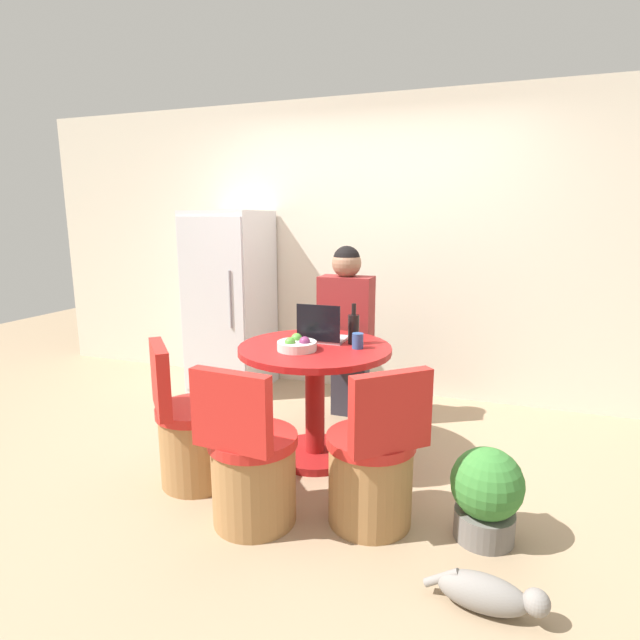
{
  "coord_description": "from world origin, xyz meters",
  "views": [
    {
      "loc": [
        1.0,
        -2.79,
        1.58
      ],
      "look_at": [
        -0.06,
        0.21,
        0.92
      ],
      "focal_mm": 28.0,
      "sensor_mm": 36.0,
      "label": 1
    }
  ],
  "objects_px": {
    "chair_near_right_corner": "(372,471)",
    "bottle": "(354,328)",
    "chair_near_left_corner": "(193,436)",
    "person_seated": "(347,325)",
    "laptop": "(322,333)",
    "potted_plant": "(486,493)",
    "refrigerator": "(231,301)",
    "fruit_bowl": "(297,345)",
    "chair_near_camera": "(252,471)",
    "dining_table": "(315,382)",
    "cat": "(487,593)"
  },
  "relations": [
    {
      "from": "chair_near_right_corner",
      "to": "bottle",
      "type": "relative_size",
      "value": 3.3
    },
    {
      "from": "chair_near_left_corner",
      "to": "person_seated",
      "type": "bearing_deg",
      "value": -67.93
    },
    {
      "from": "person_seated",
      "to": "laptop",
      "type": "height_order",
      "value": "person_seated"
    },
    {
      "from": "person_seated",
      "to": "potted_plant",
      "type": "distance_m",
      "value": 1.72
    },
    {
      "from": "refrigerator",
      "to": "fruit_bowl",
      "type": "height_order",
      "value": "refrigerator"
    },
    {
      "from": "chair_near_camera",
      "to": "potted_plant",
      "type": "bearing_deg",
      "value": -162.65
    },
    {
      "from": "dining_table",
      "to": "fruit_bowl",
      "type": "xyz_separation_m",
      "value": [
        -0.07,
        -0.13,
        0.28
      ]
    },
    {
      "from": "person_seated",
      "to": "bottle",
      "type": "relative_size",
      "value": 5.17
    },
    {
      "from": "refrigerator",
      "to": "cat",
      "type": "height_order",
      "value": "refrigerator"
    },
    {
      "from": "dining_table",
      "to": "bottle",
      "type": "xyz_separation_m",
      "value": [
        0.22,
        0.14,
        0.35
      ]
    },
    {
      "from": "person_seated",
      "to": "potted_plant",
      "type": "bearing_deg",
      "value": 131.11
    },
    {
      "from": "chair_near_left_corner",
      "to": "fruit_bowl",
      "type": "distance_m",
      "value": 0.83
    },
    {
      "from": "dining_table",
      "to": "person_seated",
      "type": "relative_size",
      "value": 0.72
    },
    {
      "from": "fruit_bowl",
      "to": "bottle",
      "type": "xyz_separation_m",
      "value": [
        0.29,
        0.27,
        0.07
      ]
    },
    {
      "from": "chair_near_left_corner",
      "to": "person_seated",
      "type": "distance_m",
      "value": 1.46
    },
    {
      "from": "dining_table",
      "to": "person_seated",
      "type": "height_order",
      "value": "person_seated"
    },
    {
      "from": "laptop",
      "to": "bottle",
      "type": "height_order",
      "value": "bottle"
    },
    {
      "from": "bottle",
      "to": "cat",
      "type": "relative_size",
      "value": 0.54
    },
    {
      "from": "dining_table",
      "to": "chair_near_camera",
      "type": "xyz_separation_m",
      "value": [
        -0.06,
        -0.79,
        -0.23
      ]
    },
    {
      "from": "chair_near_right_corner",
      "to": "cat",
      "type": "height_order",
      "value": "chair_near_right_corner"
    },
    {
      "from": "chair_near_right_corner",
      "to": "fruit_bowl",
      "type": "xyz_separation_m",
      "value": [
        -0.6,
        0.45,
        0.51
      ]
    },
    {
      "from": "chair_near_right_corner",
      "to": "cat",
      "type": "xyz_separation_m",
      "value": [
        0.59,
        -0.43,
        -0.21
      ]
    },
    {
      "from": "chair_near_left_corner",
      "to": "cat",
      "type": "bearing_deg",
      "value": -148.61
    },
    {
      "from": "chair_near_left_corner",
      "to": "bottle",
      "type": "xyz_separation_m",
      "value": [
        0.8,
        0.67,
        0.58
      ]
    },
    {
      "from": "person_seated",
      "to": "laptop",
      "type": "relative_size",
      "value": 4.66
    },
    {
      "from": "person_seated",
      "to": "cat",
      "type": "xyz_separation_m",
      "value": [
        1.11,
        -1.74,
        -0.68
      ]
    },
    {
      "from": "chair_near_left_corner",
      "to": "potted_plant",
      "type": "relative_size",
      "value": 1.84
    },
    {
      "from": "refrigerator",
      "to": "bottle",
      "type": "bearing_deg",
      "value": -33.59
    },
    {
      "from": "dining_table",
      "to": "chair_near_right_corner",
      "type": "relative_size",
      "value": 1.12
    },
    {
      "from": "dining_table",
      "to": "cat",
      "type": "relative_size",
      "value": 1.98
    },
    {
      "from": "laptop",
      "to": "fruit_bowl",
      "type": "distance_m",
      "value": 0.27
    },
    {
      "from": "person_seated",
      "to": "fruit_bowl",
      "type": "height_order",
      "value": "person_seated"
    },
    {
      "from": "dining_table",
      "to": "chair_near_camera",
      "type": "relative_size",
      "value": 1.12
    },
    {
      "from": "refrigerator",
      "to": "person_seated",
      "type": "xyz_separation_m",
      "value": [
        1.23,
        -0.38,
        -0.05
      ]
    },
    {
      "from": "chair_near_camera",
      "to": "person_seated",
      "type": "xyz_separation_m",
      "value": [
        0.07,
        1.5,
        0.47
      ]
    },
    {
      "from": "refrigerator",
      "to": "dining_table",
      "type": "xyz_separation_m",
      "value": [
        1.23,
        -1.1,
        -0.29
      ]
    },
    {
      "from": "bottle",
      "to": "cat",
      "type": "height_order",
      "value": "bottle"
    },
    {
      "from": "refrigerator",
      "to": "potted_plant",
      "type": "height_order",
      "value": "refrigerator"
    },
    {
      "from": "chair_near_right_corner",
      "to": "cat",
      "type": "distance_m",
      "value": 0.76
    },
    {
      "from": "cat",
      "to": "chair_near_right_corner",
      "type": "bearing_deg",
      "value": 148.59
    },
    {
      "from": "chair_near_camera",
      "to": "bottle",
      "type": "relative_size",
      "value": 3.3
    },
    {
      "from": "cat",
      "to": "refrigerator",
      "type": "bearing_deg",
      "value": 142.92
    },
    {
      "from": "dining_table",
      "to": "chair_near_left_corner",
      "type": "xyz_separation_m",
      "value": [
        -0.58,
        -0.54,
        -0.23
      ]
    },
    {
      "from": "chair_near_left_corner",
      "to": "fruit_bowl",
      "type": "xyz_separation_m",
      "value": [
        0.51,
        0.4,
        0.51
      ]
    },
    {
      "from": "chair_near_right_corner",
      "to": "cat",
      "type": "relative_size",
      "value": 1.77
    },
    {
      "from": "chair_near_camera",
      "to": "fruit_bowl",
      "type": "distance_m",
      "value": 0.83
    },
    {
      "from": "laptop",
      "to": "fruit_bowl",
      "type": "relative_size",
      "value": 1.2
    },
    {
      "from": "fruit_bowl",
      "to": "chair_near_camera",
      "type": "bearing_deg",
      "value": -89.49
    },
    {
      "from": "chair_near_left_corner",
      "to": "cat",
      "type": "xyz_separation_m",
      "value": [
        1.7,
        -0.49,
        -0.21
      ]
    },
    {
      "from": "bottle",
      "to": "potted_plant",
      "type": "height_order",
      "value": "bottle"
    }
  ]
}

